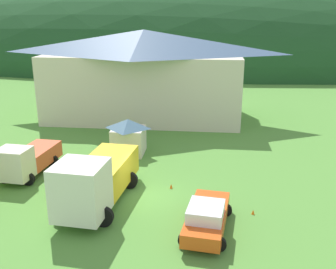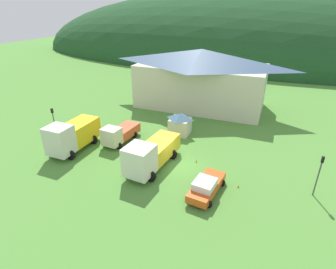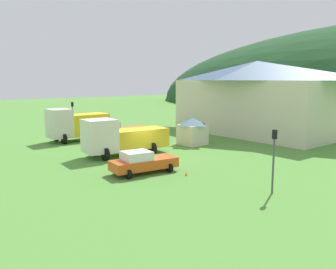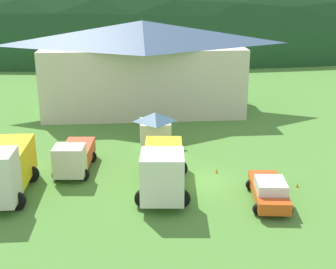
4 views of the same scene
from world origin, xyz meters
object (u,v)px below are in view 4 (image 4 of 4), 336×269
at_px(play_shed_cream, 155,129).
at_px(light_truck_cream, 74,156).
at_px(traffic_cone_mid_row, 217,173).
at_px(heavy_rig_striped, 163,168).
at_px(service_pickup_orange, 269,190).
at_px(traffic_cone_near_pickup, 297,187).
at_px(depot_building, 143,65).
at_px(flatbed_truck_yellow, 3,169).

height_order(play_shed_cream, light_truck_cream, play_shed_cream).
relative_size(play_shed_cream, traffic_cone_mid_row, 4.44).
relative_size(heavy_rig_striped, service_pickup_orange, 1.55).
height_order(service_pickup_orange, traffic_cone_near_pickup, service_pickup_orange).
bearing_deg(traffic_cone_mid_row, depot_building, 104.90).
distance_m(depot_building, service_pickup_orange, 23.15).
distance_m(flatbed_truck_yellow, traffic_cone_mid_row, 14.08).
distance_m(flatbed_truck_yellow, heavy_rig_striped, 9.77).
bearing_deg(heavy_rig_striped, flatbed_truck_yellow, -86.20).
bearing_deg(light_truck_cream, service_pickup_orange, 69.50).
bearing_deg(depot_building, service_pickup_orange, -72.64).
relative_size(depot_building, traffic_cone_mid_row, 33.25).
xyz_separation_m(heavy_rig_striped, traffic_cone_mid_row, (3.95, 2.78, -1.67)).
xyz_separation_m(flatbed_truck_yellow, light_truck_cream, (3.86, 3.56, -0.72)).
relative_size(depot_building, play_shed_cream, 7.48).
bearing_deg(light_truck_cream, heavy_rig_striped, 62.36).
bearing_deg(play_shed_cream, traffic_cone_near_pickup, -44.73).
height_order(play_shed_cream, traffic_cone_near_pickup, play_shed_cream).
bearing_deg(depot_building, heavy_rig_striped, -88.31).
xyz_separation_m(play_shed_cream, traffic_cone_near_pickup, (8.75, -8.67, -1.44)).
bearing_deg(traffic_cone_near_pickup, flatbed_truck_yellow, 179.48).
bearing_deg(depot_building, light_truck_cream, -108.35).
xyz_separation_m(traffic_cone_near_pickup, traffic_cone_mid_row, (-4.80, 2.75, 0.00)).
bearing_deg(depot_building, flatbed_truck_yellow, -115.09).
xyz_separation_m(flatbed_truck_yellow, traffic_cone_near_pickup, (18.52, -0.17, -1.88)).
bearing_deg(light_truck_cream, traffic_cone_near_pickup, 80.56).
distance_m(play_shed_cream, flatbed_truck_yellow, 12.95).
height_order(flatbed_truck_yellow, traffic_cone_near_pickup, flatbed_truck_yellow).
relative_size(flatbed_truck_yellow, traffic_cone_mid_row, 10.53).
bearing_deg(traffic_cone_near_pickup, traffic_cone_mid_row, 150.22).
relative_size(depot_building, traffic_cone_near_pickup, 39.56).
distance_m(play_shed_cream, heavy_rig_striped, 8.70).
distance_m(depot_building, flatbed_truck_yellow, 21.83).
relative_size(service_pickup_orange, traffic_cone_mid_row, 8.10).
xyz_separation_m(flatbed_truck_yellow, service_pickup_orange, (15.99, -2.18, -1.05)).
xyz_separation_m(heavy_rig_striped, traffic_cone_near_pickup, (8.75, 0.03, -1.67)).
xyz_separation_m(play_shed_cream, service_pickup_orange, (6.23, -10.68, -0.61)).
xyz_separation_m(light_truck_cream, traffic_cone_near_pickup, (14.66, -3.73, -1.16)).
relative_size(service_pickup_orange, traffic_cone_near_pickup, 9.63).
height_order(light_truck_cream, traffic_cone_near_pickup, light_truck_cream).
xyz_separation_m(flatbed_truck_yellow, heavy_rig_striped, (9.76, -0.20, -0.20)).
height_order(depot_building, service_pickup_orange, depot_building).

